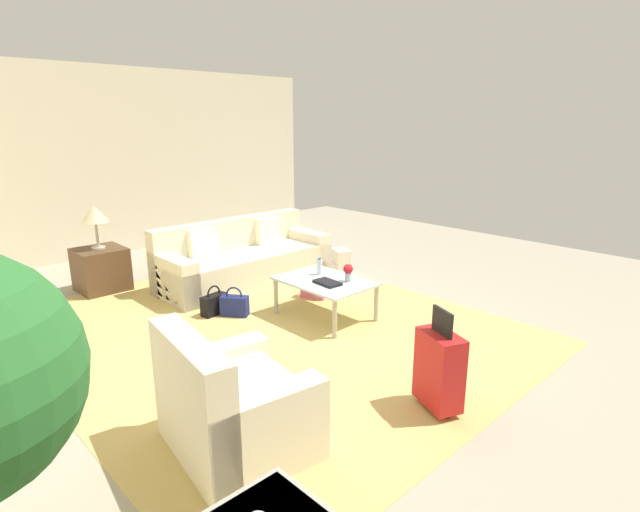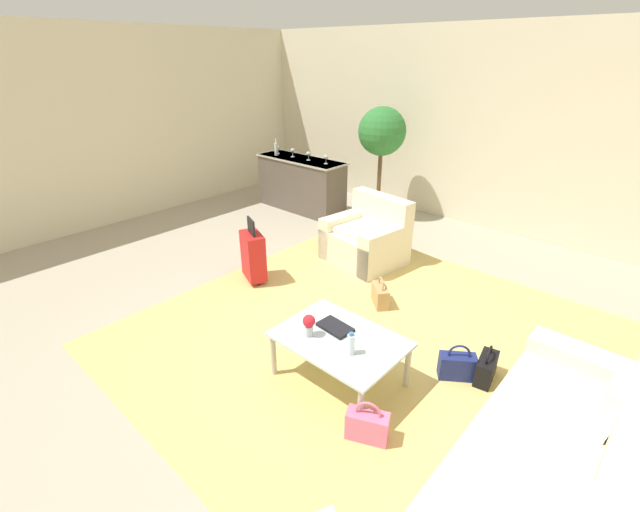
{
  "view_description": "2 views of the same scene",
  "coord_description": "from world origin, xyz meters",
  "px_view_note": "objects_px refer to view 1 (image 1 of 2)",
  "views": [
    {
      "loc": [
        -3.51,
        3.31,
        2.23
      ],
      "look_at": [
        -0.1,
        0.06,
        0.95
      ],
      "focal_mm": 28.0,
      "sensor_mm": 36.0,
      "label": 1
    },
    {
      "loc": [
        2.29,
        -2.84,
        2.68
      ],
      "look_at": [
        -0.01,
        -0.3,
        1.04
      ],
      "focal_mm": 24.0,
      "sensor_mm": 36.0,
      "label": 2
    }
  ],
  "objects_px": {
    "flower_vase": "(348,271)",
    "side_table": "(101,269)",
    "water_bottle": "(319,267)",
    "suitcase_red": "(439,368)",
    "armchair": "(229,410)",
    "handbag_pink": "(314,288)",
    "table_lamp": "(95,215)",
    "couch": "(242,261)",
    "handbag_navy": "(235,305)",
    "coffee_table": "(325,284)",
    "handbag_black": "(214,304)",
    "handbag_tan": "(259,354)",
    "coffee_table_book": "(327,283)",
    "backpack_white": "(340,263)"
  },
  "relations": [
    {
      "from": "flower_vase",
      "to": "side_table",
      "type": "distance_m",
      "value": 3.45
    },
    {
      "from": "water_bottle",
      "to": "suitcase_red",
      "type": "height_order",
      "value": "suitcase_red"
    },
    {
      "from": "armchair",
      "to": "water_bottle",
      "type": "height_order",
      "value": "armchair"
    },
    {
      "from": "flower_vase",
      "to": "handbag_pink",
      "type": "relative_size",
      "value": 0.57
    },
    {
      "from": "flower_vase",
      "to": "table_lamp",
      "type": "height_order",
      "value": "table_lamp"
    },
    {
      "from": "couch",
      "to": "handbag_navy",
      "type": "distance_m",
      "value": 1.34
    },
    {
      "from": "handbag_pink",
      "to": "table_lamp",
      "type": "bearing_deg",
      "value": 39.76
    },
    {
      "from": "flower_vase",
      "to": "coffee_table",
      "type": "bearing_deg",
      "value": 34.29
    },
    {
      "from": "handbag_navy",
      "to": "handbag_black",
      "type": "distance_m",
      "value": 0.25
    },
    {
      "from": "coffee_table",
      "to": "suitcase_red",
      "type": "bearing_deg",
      "value": 160.71
    },
    {
      "from": "handbag_pink",
      "to": "side_table",
      "type": "bearing_deg",
      "value": 39.76
    },
    {
      "from": "water_bottle",
      "to": "handbag_tan",
      "type": "distance_m",
      "value": 1.6
    },
    {
      "from": "handbag_pink",
      "to": "handbag_black",
      "type": "xyz_separation_m",
      "value": [
        0.4,
        1.24,
        0.0
      ]
    },
    {
      "from": "table_lamp",
      "to": "handbag_tan",
      "type": "distance_m",
      "value": 3.39
    },
    {
      "from": "coffee_table",
      "to": "couch",
      "type": "bearing_deg",
      "value": -3.19
    },
    {
      "from": "water_bottle",
      "to": "handbag_navy",
      "type": "relative_size",
      "value": 0.57
    },
    {
      "from": "flower_vase",
      "to": "handbag_black",
      "type": "bearing_deg",
      "value": 40.93
    },
    {
      "from": "table_lamp",
      "to": "flower_vase",
      "type": "bearing_deg",
      "value": -151.35
    },
    {
      "from": "coffee_table_book",
      "to": "handbag_pink",
      "type": "height_order",
      "value": "coffee_table_book"
    },
    {
      "from": "side_table",
      "to": "handbag_pink",
      "type": "height_order",
      "value": "side_table"
    },
    {
      "from": "backpack_white",
      "to": "armchair",
      "type": "bearing_deg",
      "value": 123.54
    },
    {
      "from": "couch",
      "to": "handbag_tan",
      "type": "xyz_separation_m",
      "value": [
        -2.26,
        1.4,
        -0.17
      ]
    },
    {
      "from": "coffee_table",
      "to": "flower_vase",
      "type": "height_order",
      "value": "flower_vase"
    },
    {
      "from": "suitcase_red",
      "to": "coffee_table_book",
      "type": "bearing_deg",
      "value": -18.25
    },
    {
      "from": "side_table",
      "to": "handbag_navy",
      "type": "bearing_deg",
      "value": -159.43
    },
    {
      "from": "handbag_pink",
      "to": "coffee_table",
      "type": "bearing_deg",
      "value": 148.41
    },
    {
      "from": "handbag_navy",
      "to": "water_bottle",
      "type": "bearing_deg",
      "value": -124.17
    },
    {
      "from": "armchair",
      "to": "handbag_pink",
      "type": "height_order",
      "value": "armchair"
    },
    {
      "from": "side_table",
      "to": "table_lamp",
      "type": "xyz_separation_m",
      "value": [
        0.0,
        0.0,
        0.74
      ]
    },
    {
      "from": "table_lamp",
      "to": "suitcase_red",
      "type": "bearing_deg",
      "value": -170.54
    },
    {
      "from": "table_lamp",
      "to": "coffee_table",
      "type": "bearing_deg",
      "value": -151.82
    },
    {
      "from": "coffee_table",
      "to": "suitcase_red",
      "type": "height_order",
      "value": "suitcase_red"
    },
    {
      "from": "couch",
      "to": "handbag_navy",
      "type": "bearing_deg",
      "value": 140.83
    },
    {
      "from": "suitcase_red",
      "to": "handbag_black",
      "type": "bearing_deg",
      "value": 3.57
    },
    {
      "from": "side_table",
      "to": "backpack_white",
      "type": "distance_m",
      "value": 3.32
    },
    {
      "from": "side_table",
      "to": "handbag_pink",
      "type": "distance_m",
      "value": 2.9
    },
    {
      "from": "handbag_tan",
      "to": "backpack_white",
      "type": "xyz_separation_m",
      "value": [
        1.46,
        -2.59,
        0.06
      ]
    },
    {
      "from": "handbag_pink",
      "to": "backpack_white",
      "type": "distance_m",
      "value": 1.03
    },
    {
      "from": "armchair",
      "to": "handbag_tan",
      "type": "xyz_separation_m",
      "value": [
        0.83,
        -0.87,
        -0.18
      ]
    },
    {
      "from": "water_bottle",
      "to": "table_lamp",
      "type": "xyz_separation_m",
      "value": [
        2.6,
        1.6,
        0.48
      ]
    },
    {
      "from": "handbag_navy",
      "to": "handbag_black",
      "type": "height_order",
      "value": "same"
    },
    {
      "from": "flower_vase",
      "to": "handbag_black",
      "type": "height_order",
      "value": "flower_vase"
    },
    {
      "from": "couch",
      "to": "handbag_tan",
      "type": "relative_size",
      "value": 6.88
    },
    {
      "from": "water_bottle",
      "to": "handbag_pink",
      "type": "bearing_deg",
      "value": -34.09
    },
    {
      "from": "water_bottle",
      "to": "suitcase_red",
      "type": "xyz_separation_m",
      "value": [
        -2.2,
        0.8,
        -0.19
      ]
    },
    {
      "from": "water_bottle",
      "to": "side_table",
      "type": "relative_size",
      "value": 0.34
    },
    {
      "from": "handbag_black",
      "to": "handbag_pink",
      "type": "bearing_deg",
      "value": -107.94
    },
    {
      "from": "coffee_table",
      "to": "table_lamp",
      "type": "distance_m",
      "value": 3.24
    },
    {
      "from": "armchair",
      "to": "water_bottle",
      "type": "distance_m",
      "value": 2.73
    },
    {
      "from": "backpack_white",
      "to": "couch",
      "type": "bearing_deg",
      "value": 56.36
    }
  ]
}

